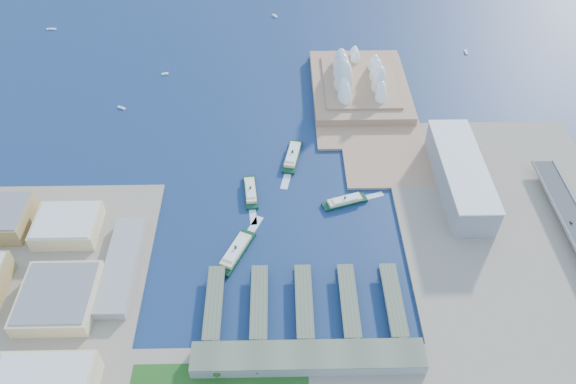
{
  "coord_description": "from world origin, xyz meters",
  "views": [
    {
      "loc": [
        -6.72,
        -378.37,
        446.45
      ],
      "look_at": [
        1.55,
        59.81,
        18.0
      ],
      "focal_mm": 35.0,
      "sensor_mm": 36.0,
      "label": 1
    }
  ],
  "objects_px": {
    "ferry_a": "(250,190)",
    "ferry_d": "(345,200)",
    "ferry_b": "(292,154)",
    "ferry_c": "(236,250)",
    "toaster_building": "(460,176)",
    "opera_house": "(361,71)",
    "car_c": "(571,222)"
  },
  "relations": [
    {
      "from": "opera_house",
      "to": "ferry_b",
      "type": "xyz_separation_m",
      "value": [
        -96.58,
        -142.5,
        -26.32
      ]
    },
    {
      "from": "opera_house",
      "to": "toaster_building",
      "type": "distance_m",
      "value": 219.62
    },
    {
      "from": "opera_house",
      "to": "ferry_a",
      "type": "relative_size",
      "value": 3.4
    },
    {
      "from": "car_c",
      "to": "ferry_c",
      "type": "bearing_deg",
      "value": 3.71
    },
    {
      "from": "ferry_b",
      "to": "car_c",
      "type": "bearing_deg",
      "value": -11.74
    },
    {
      "from": "ferry_a",
      "to": "car_c",
      "type": "relative_size",
      "value": 11.07
    },
    {
      "from": "ferry_a",
      "to": "ferry_b",
      "type": "height_order",
      "value": "ferry_b"
    },
    {
      "from": "opera_house",
      "to": "ferry_d",
      "type": "height_order",
      "value": "opera_house"
    },
    {
      "from": "ferry_c",
      "to": "ferry_d",
      "type": "distance_m",
      "value": 137.17
    },
    {
      "from": "ferry_a",
      "to": "ferry_c",
      "type": "relative_size",
      "value": 0.86
    },
    {
      "from": "opera_house",
      "to": "ferry_c",
      "type": "relative_size",
      "value": 2.94
    },
    {
      "from": "ferry_b",
      "to": "car_c",
      "type": "height_order",
      "value": "car_c"
    },
    {
      "from": "opera_house",
      "to": "ferry_c",
      "type": "height_order",
      "value": "opera_house"
    },
    {
      "from": "ferry_d",
      "to": "ferry_b",
      "type": "bearing_deg",
      "value": 17.88
    },
    {
      "from": "ferry_d",
      "to": "toaster_building",
      "type": "bearing_deg",
      "value": -98.92
    },
    {
      "from": "ferry_a",
      "to": "ferry_c",
      "type": "height_order",
      "value": "ferry_c"
    },
    {
      "from": "opera_house",
      "to": "ferry_a",
      "type": "xyz_separation_m",
      "value": [
        -145.66,
        -202.91,
        -26.99
      ]
    },
    {
      "from": "car_c",
      "to": "ferry_d",
      "type": "bearing_deg",
      "value": -11.71
    },
    {
      "from": "toaster_building",
      "to": "opera_house",
      "type": "bearing_deg",
      "value": 114.23
    },
    {
      "from": "car_c",
      "to": "ferry_a",
      "type": "bearing_deg",
      "value": -11.03
    },
    {
      "from": "toaster_building",
      "to": "ferry_b",
      "type": "height_order",
      "value": "toaster_building"
    },
    {
      "from": "ferry_a",
      "to": "ferry_d",
      "type": "distance_m",
      "value": 106.85
    },
    {
      "from": "toaster_building",
      "to": "ferry_b",
      "type": "xyz_separation_m",
      "value": [
        -186.58,
        57.5,
        -14.82
      ]
    },
    {
      "from": "ferry_b",
      "to": "car_c",
      "type": "distance_m",
      "value": 314.14
    },
    {
      "from": "ferry_a",
      "to": "ferry_d",
      "type": "height_order",
      "value": "ferry_a"
    },
    {
      "from": "ferry_b",
      "to": "ferry_a",
      "type": "bearing_deg",
      "value": -117.17
    },
    {
      "from": "ferry_a",
      "to": "ferry_b",
      "type": "xyz_separation_m",
      "value": [
        49.09,
        60.41,
        0.68
      ]
    },
    {
      "from": "ferry_b",
      "to": "ferry_c",
      "type": "relative_size",
      "value": 0.98
    },
    {
      "from": "toaster_building",
      "to": "ferry_c",
      "type": "height_order",
      "value": "toaster_building"
    },
    {
      "from": "opera_house",
      "to": "toaster_building",
      "type": "relative_size",
      "value": 1.16
    },
    {
      "from": "ferry_d",
      "to": "car_c",
      "type": "xyz_separation_m",
      "value": [
        231.29,
        -47.96,
        10.71
      ]
    },
    {
      "from": "ferry_c",
      "to": "car_c",
      "type": "xyz_separation_m",
      "value": [
        348.89,
        22.64,
        9.75
      ]
    }
  ]
}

